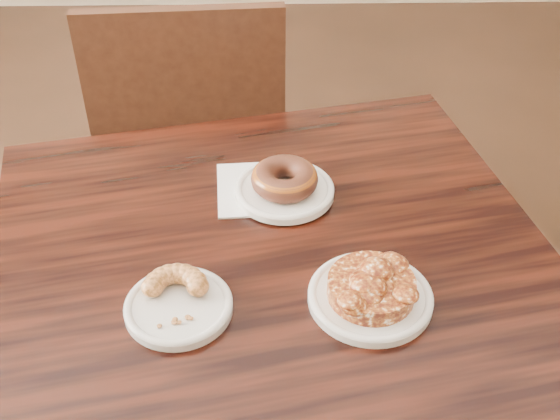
{
  "coord_description": "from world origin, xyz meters",
  "views": [
    {
      "loc": [
        -0.1,
        -1.0,
        1.47
      ],
      "look_at": [
        -0.09,
        -0.18,
        0.8
      ],
      "focal_mm": 45.0,
      "sensor_mm": 36.0,
      "label": 1
    }
  ],
  "objects_px": {
    "chair_far": "(195,143)",
    "apple_fritter": "(372,284)",
    "glazed_donut": "(285,178)",
    "cafe_table": "(278,414)",
    "cruller_fragment": "(177,297)"
  },
  "relations": [
    {
      "from": "cafe_table",
      "to": "glazed_donut",
      "type": "bearing_deg",
      "value": 73.19
    },
    {
      "from": "chair_far",
      "to": "glazed_donut",
      "type": "distance_m",
      "value": 0.73
    },
    {
      "from": "cafe_table",
      "to": "glazed_donut",
      "type": "xyz_separation_m",
      "value": [
        0.01,
        0.16,
        0.41
      ]
    },
    {
      "from": "apple_fritter",
      "to": "chair_far",
      "type": "bearing_deg",
      "value": 111.11
    },
    {
      "from": "cruller_fragment",
      "to": "apple_fritter",
      "type": "bearing_deg",
      "value": 2.78
    },
    {
      "from": "chair_far",
      "to": "glazed_donut",
      "type": "xyz_separation_m",
      "value": [
        0.22,
        -0.61,
        0.34
      ]
    },
    {
      "from": "glazed_donut",
      "to": "apple_fritter",
      "type": "distance_m",
      "value": 0.27
    },
    {
      "from": "cafe_table",
      "to": "cruller_fragment",
      "type": "xyz_separation_m",
      "value": [
        -0.14,
        -0.09,
        0.4
      ]
    },
    {
      "from": "chair_far",
      "to": "cruller_fragment",
      "type": "bearing_deg",
      "value": 90.42
    },
    {
      "from": "chair_far",
      "to": "apple_fritter",
      "type": "distance_m",
      "value": 0.97
    },
    {
      "from": "chair_far",
      "to": "cafe_table",
      "type": "bearing_deg",
      "value": 100.81
    },
    {
      "from": "cruller_fragment",
      "to": "chair_far",
      "type": "bearing_deg",
      "value": 94.21
    },
    {
      "from": "glazed_donut",
      "to": "cruller_fragment",
      "type": "distance_m",
      "value": 0.3
    },
    {
      "from": "cruller_fragment",
      "to": "cafe_table",
      "type": "bearing_deg",
      "value": 32.88
    },
    {
      "from": "chair_far",
      "to": "apple_fritter",
      "type": "bearing_deg",
      "value": 107.32
    }
  ]
}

